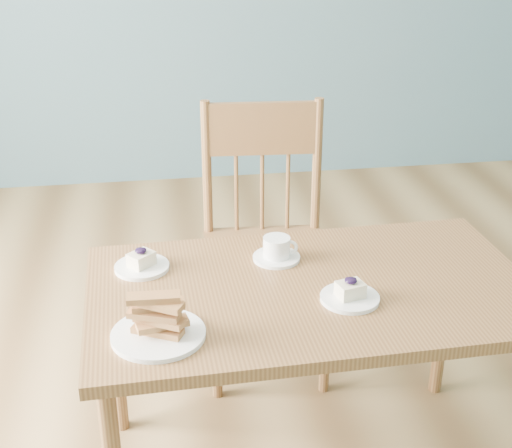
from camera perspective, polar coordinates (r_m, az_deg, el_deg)
name	(u,v)px	position (r m, az deg, el deg)	size (l,w,h in m)	color
room	(287,28)	(1.91, 2.51, 15.36)	(5.01, 5.01, 2.71)	#A5814D
dining_table	(311,306)	(2.04, 4.39, -6.55)	(1.27, 0.75, 0.67)	brown
dining_chair	(266,240)	(2.62, 0.78, -1.30)	(0.49, 0.47, 1.00)	brown
cheesecake_plate_near	(350,294)	(1.94, 7.53, -5.61)	(0.16, 0.16, 0.07)	white
cheesecake_plate_far	(142,264)	(2.11, -9.13, -3.15)	(0.16, 0.16, 0.07)	white
coffee_cup	(277,250)	(2.13, 1.69, -2.10)	(0.14, 0.14, 0.07)	white
biscotti_plate	(158,322)	(1.78, -7.88, -7.79)	(0.24, 0.24, 0.12)	white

